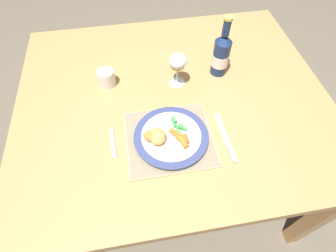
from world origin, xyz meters
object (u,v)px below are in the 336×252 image
at_px(fork, 113,145).
at_px(wine_glass, 178,62).
at_px(dining_table, 173,108).
at_px(bottle, 221,54).
at_px(table_knife, 227,141).
at_px(drinking_cup, 107,78).
at_px(dinner_plate, 171,137).

relative_size(fork, wine_glass, 0.87).
height_order(dining_table, bottle, bottle).
distance_m(fork, table_knife, 0.41).
bearing_deg(table_knife, dining_table, 120.53).
relative_size(dining_table, drinking_cup, 18.07).
xyz_separation_m(dinner_plate, table_knife, (0.20, -0.04, -0.01)).
bearing_deg(table_knife, fork, 172.35).
xyz_separation_m(dining_table, fork, (-0.25, -0.20, 0.08)).
height_order(dinner_plate, table_knife, dinner_plate).
distance_m(dining_table, table_knife, 0.31).
bearing_deg(dining_table, table_knife, -59.47).
bearing_deg(drinking_cup, table_knife, -41.63).
relative_size(table_knife, drinking_cup, 3.03).
bearing_deg(bottle, table_knife, -100.77).
bearing_deg(bottle, fork, -147.07).
height_order(dining_table, dinner_plate, dinner_plate).
bearing_deg(dining_table, drinking_cup, 157.16).
relative_size(dining_table, dinner_plate, 4.75).
distance_m(table_knife, bottle, 0.38).
relative_size(dinner_plate, bottle, 1.01).
height_order(dinner_plate, fork, dinner_plate).
relative_size(fork, bottle, 0.49).
distance_m(dining_table, wine_glass, 0.21).
distance_m(dinner_plate, fork, 0.21).
height_order(table_knife, wine_glass, wine_glass).
relative_size(wine_glass, drinking_cup, 2.11).
relative_size(dinner_plate, wine_glass, 1.80).
xyz_separation_m(wine_glass, bottle, (0.19, 0.04, -0.02)).
xyz_separation_m(fork, wine_glass, (0.28, 0.27, 0.11)).
distance_m(dining_table, fork, 0.33).
bearing_deg(wine_glass, table_knife, -69.34).
height_order(dining_table, drinking_cup, drinking_cup).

